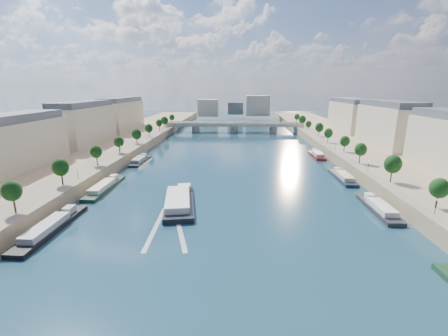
# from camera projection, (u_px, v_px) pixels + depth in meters

# --- Properties ---
(ground) EXTENTS (700.00, 700.00, 0.00)m
(ground) POSITION_uv_depth(u_px,v_px,m) (231.00, 172.00, 132.03)
(ground) COLOR #0C2735
(ground) RESTS_ON ground
(quay_left) EXTENTS (44.00, 520.00, 5.00)m
(quay_left) POSITION_uv_depth(u_px,v_px,m) (71.00, 164.00, 134.53)
(quay_left) COLOR #9E8460
(quay_left) RESTS_ON ground
(quay_right) EXTENTS (44.00, 520.00, 5.00)m
(quay_right) POSITION_uv_depth(u_px,v_px,m) (399.00, 168.00, 128.22)
(quay_right) COLOR #9E8460
(quay_right) RESTS_ON ground
(pave_left) EXTENTS (14.00, 520.00, 0.10)m
(pave_left) POSITION_uv_depth(u_px,v_px,m) (103.00, 159.00, 133.20)
(pave_left) COLOR gray
(pave_left) RESTS_ON quay_left
(pave_right) EXTENTS (14.00, 520.00, 0.10)m
(pave_right) POSITION_uv_depth(u_px,v_px,m) (364.00, 162.00, 128.21)
(pave_right) COLOR gray
(pave_right) RESTS_ON quay_right
(trees_left) EXTENTS (4.80, 268.80, 8.26)m
(trees_left) POSITION_uv_depth(u_px,v_px,m) (108.00, 147.00, 133.63)
(trees_left) COLOR #382B1E
(trees_left) RESTS_ON ground
(trees_right) EXTENTS (4.80, 268.80, 8.26)m
(trees_right) POSITION_uv_depth(u_px,v_px,m) (352.00, 145.00, 136.52)
(trees_right) COLOR #382B1E
(trees_right) RESTS_ON ground
(lamps_left) EXTENTS (0.36, 200.36, 4.28)m
(lamps_left) POSITION_uv_depth(u_px,v_px,m) (103.00, 159.00, 122.65)
(lamps_left) COLOR black
(lamps_left) RESTS_ON ground
(lamps_right) EXTENTS (0.36, 200.36, 4.28)m
(lamps_right) POSITION_uv_depth(u_px,v_px,m) (350.00, 153.00, 132.52)
(lamps_right) COLOR black
(lamps_right) RESTS_ON ground
(buildings_left) EXTENTS (16.00, 226.00, 23.20)m
(buildings_left) POSITION_uv_depth(u_px,v_px,m) (54.00, 130.00, 143.02)
(buildings_left) COLOR beige
(buildings_left) RESTS_ON ground
(buildings_right) EXTENTS (16.00, 226.00, 23.20)m
(buildings_right) POSITION_uv_depth(u_px,v_px,m) (419.00, 132.00, 135.58)
(buildings_right) COLOR beige
(buildings_right) RESTS_ON ground
(skyline) EXTENTS (79.00, 42.00, 22.00)m
(skyline) POSITION_uv_depth(u_px,v_px,m) (238.00, 107.00, 339.73)
(skyline) COLOR beige
(skyline) RESTS_ON ground
(bridge) EXTENTS (112.00, 12.00, 8.15)m
(bridge) POSITION_uv_depth(u_px,v_px,m) (234.00, 126.00, 246.58)
(bridge) COLOR #C1B79E
(bridge) RESTS_ON ground
(tour_barge) EXTENTS (13.73, 31.47, 4.13)m
(tour_barge) POSITION_uv_depth(u_px,v_px,m) (179.00, 201.00, 95.26)
(tour_barge) COLOR black
(tour_barge) RESTS_ON ground
(wake) EXTENTS (11.95, 26.03, 0.04)m
(wake) POSITION_uv_depth(u_px,v_px,m) (167.00, 227.00, 79.62)
(wake) COLOR silver
(wake) RESTS_ON ground
(moored_barges_left) EXTENTS (5.00, 159.82, 3.60)m
(moored_barges_left) POSITION_uv_depth(u_px,v_px,m) (54.00, 225.00, 79.06)
(moored_barges_left) COLOR #1C233E
(moored_barges_left) RESTS_ON ground
(moored_barges_right) EXTENTS (5.00, 167.34, 3.60)m
(moored_barges_right) POSITION_uv_depth(u_px,v_px,m) (385.00, 213.00, 86.44)
(moored_barges_right) COLOR black
(moored_barges_right) RESTS_ON ground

